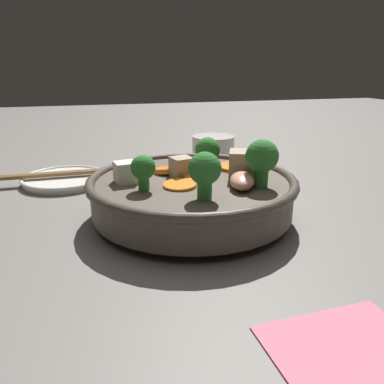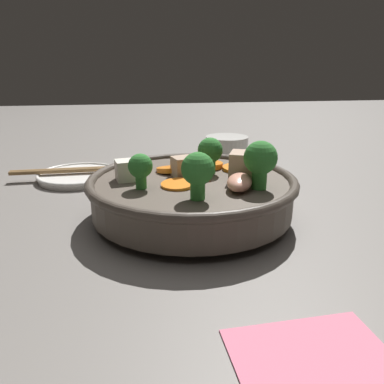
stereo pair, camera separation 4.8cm
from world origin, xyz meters
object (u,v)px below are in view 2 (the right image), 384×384
(tea_cup, at_px, (227,153))
(chopsticks_pair, at_px, (78,170))
(side_saucer, at_px, (79,175))
(stirfry_bowl, at_px, (193,190))

(tea_cup, bearing_deg, chopsticks_pair, -175.37)
(side_saucer, bearing_deg, tea_cup, 4.63)
(stirfry_bowl, distance_m, chopsticks_pair, 0.26)
(stirfry_bowl, bearing_deg, side_saucer, 129.94)
(side_saucer, bearing_deg, chopsticks_pair, 0.00)
(chopsticks_pair, bearing_deg, stirfry_bowl, -50.06)
(stirfry_bowl, relative_size, tea_cup, 3.36)
(tea_cup, height_order, chopsticks_pair, tea_cup)
(stirfry_bowl, xyz_separation_m, side_saucer, (-0.17, 0.20, -0.03))
(stirfry_bowl, height_order, chopsticks_pair, stirfry_bowl)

